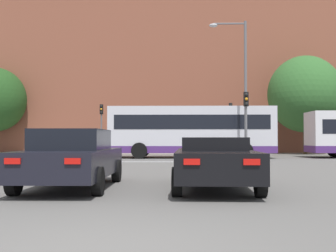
{
  "coord_description": "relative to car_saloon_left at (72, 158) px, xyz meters",
  "views": [
    {
      "loc": [
        0.9,
        -4.54,
        1.25
      ],
      "look_at": [
        0.29,
        22.75,
        2.07
      ],
      "focal_mm": 45.0,
      "sensor_mm": 36.0,
      "label": 1
    }
  ],
  "objects": [
    {
      "name": "traffic_light_far_left",
      "position": [
        -3.54,
        23.53,
        1.97
      ],
      "size": [
        0.26,
        0.31,
        4.05
      ],
      "color": "slate",
      "rests_on": "ground_plane"
    },
    {
      "name": "traffic_light_far_right",
      "position": [
        7.01,
        23.62,
        2.03
      ],
      "size": [
        0.26,
        0.31,
        4.15
      ],
      "color": "slate",
      "rests_on": "ground_plane"
    },
    {
      "name": "car_saloon_left",
      "position": [
        0.0,
        0.0,
        0.0
      ],
      "size": [
        2.09,
        4.87,
        1.49
      ],
      "rotation": [
        0.0,
        0.0,
        0.01
      ],
      "color": "black",
      "rests_on": "ground_plane"
    },
    {
      "name": "bus_crossing_lead",
      "position": [
        3.57,
        16.54,
        1.0
      ],
      "size": [
        10.52,
        2.72,
        3.28
      ],
      "rotation": [
        0.0,
        0.0,
        -1.57
      ],
      "color": "silver",
      "rests_on": "ground_plane"
    },
    {
      "name": "car_roadster_right",
      "position": [
        3.6,
        -0.14,
        -0.09
      ],
      "size": [
        2.11,
        4.74,
        1.28
      ],
      "rotation": [
        0.0,
        0.0,
        -0.03
      ],
      "color": "black",
      "rests_on": "ground_plane"
    },
    {
      "name": "street_lamp_junction",
      "position": [
        6.37,
        14.2,
        4.2
      ],
      "size": [
        2.23,
        0.36,
        8.23
      ],
      "color": "slate",
      "rests_on": "ground_plane"
    },
    {
      "name": "traffic_light_near_right",
      "position": [
        6.51,
        12.8,
        1.84
      ],
      "size": [
        0.26,
        0.31,
        3.85
      ],
      "color": "slate",
      "rests_on": "ground_plane"
    },
    {
      "name": "tree_distant",
      "position": [
        12.91,
        23.27,
        4.06
      ],
      "size": [
        5.87,
        5.87,
        7.91
      ],
      "color": "#4C3823",
      "rests_on": "ground_plane"
    },
    {
      "name": "pedestrian_waiting",
      "position": [
        0.05,
        23.12,
        0.33
      ],
      "size": [
        0.45,
        0.43,
        1.84
      ],
      "rotation": [
        0.0,
        0.0,
        2.44
      ],
      "color": "brown",
      "rests_on": "ground_plane"
    },
    {
      "name": "brick_civic_building",
      "position": [
        0.18,
        32.72,
        7.84
      ],
      "size": [
        40.33,
        12.86,
        24.16
      ],
      "color": "brown",
      "rests_on": "ground_plane"
    },
    {
      "name": "stop_line_strip",
      "position": [
        1.78,
        11.93,
        -0.76
      ],
      "size": [
        7.69,
        0.3,
        0.01
      ],
      "primitive_type": "cube",
      "color": "silver",
      "rests_on": "ground_plane"
    },
    {
      "name": "far_pavement",
      "position": [
        1.78,
        23.9,
        -0.76
      ],
      "size": [
        68.54,
        2.5,
        0.01
      ],
      "primitive_type": "cube",
      "color": "gray",
      "rests_on": "ground_plane"
    }
  ]
}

